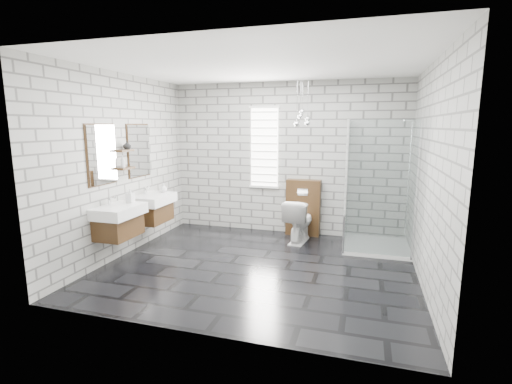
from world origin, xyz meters
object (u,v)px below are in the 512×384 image
at_px(vanity_right, 151,200).
at_px(toilet, 299,221).
at_px(cistern_panel, 303,208).
at_px(shower_enclosure, 371,219).
at_px(vanity_left, 117,212).

distance_m(vanity_right, toilet, 2.45).
distance_m(cistern_panel, toilet, 0.43).
xyz_separation_m(shower_enclosure, toilet, (-1.16, 0.11, -0.14)).
bearing_deg(cistern_panel, vanity_right, -150.00).
bearing_deg(cistern_panel, vanity_left, -136.03).
relative_size(cistern_panel, toilet, 1.37).
bearing_deg(shower_enclosure, vanity_right, -167.05).
bearing_deg(cistern_panel, shower_enclosure, -24.11).
height_order(vanity_left, shower_enclosure, shower_enclosure).
xyz_separation_m(vanity_right, toilet, (2.25, 0.89, -0.39)).
bearing_deg(shower_enclosure, toilet, 174.67).
height_order(shower_enclosure, toilet, shower_enclosure).
bearing_deg(cistern_panel, toilet, -90.00).
height_order(cistern_panel, shower_enclosure, shower_enclosure).
relative_size(vanity_right, shower_enclosure, 0.77).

